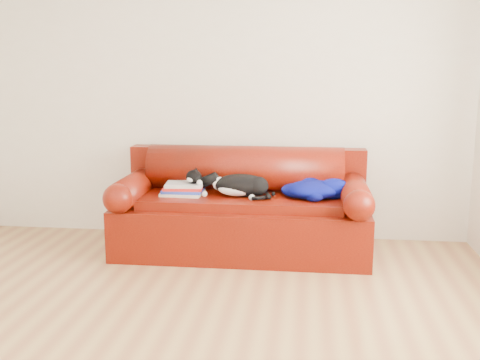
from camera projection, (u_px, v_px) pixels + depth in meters
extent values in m
plane|color=brown|center=(170.00, 328.00, 3.39)|extent=(4.50, 4.50, 0.00)
cube|color=beige|center=(220.00, 96.00, 5.08)|extent=(4.50, 0.02, 2.60)
cube|color=#370302|center=(242.00, 228.00, 4.78)|extent=(2.10, 0.90, 0.42)
cube|color=#370302|center=(241.00, 202.00, 4.68)|extent=(1.66, 0.62, 0.10)
cylinder|color=black|center=(125.00, 257.00, 4.60)|extent=(0.06, 0.06, 0.05)
cylinder|color=black|center=(355.00, 266.00, 4.38)|extent=(0.06, 0.06, 0.05)
cylinder|color=black|center=(148.00, 234.00, 5.25)|extent=(0.06, 0.06, 0.05)
cylinder|color=black|center=(349.00, 241.00, 5.02)|extent=(0.06, 0.06, 0.05)
cube|color=#370302|center=(247.00, 194.00, 5.09)|extent=(2.10, 0.18, 0.85)
cylinder|color=#370302|center=(245.00, 168.00, 4.93)|extent=(1.70, 0.40, 0.40)
cylinder|color=#370302|center=(135.00, 187.00, 4.82)|extent=(0.24, 0.88, 0.24)
sphere|color=#370302|center=(118.00, 199.00, 4.40)|extent=(0.24, 0.24, 0.24)
cylinder|color=#370302|center=(355.00, 193.00, 4.60)|extent=(0.24, 0.88, 0.24)
sphere|color=#370302|center=(359.00, 206.00, 4.17)|extent=(0.24, 0.24, 0.24)
cube|color=beige|center=(184.00, 193.00, 4.72)|extent=(0.35, 0.27, 0.02)
cube|color=white|center=(184.00, 193.00, 4.72)|extent=(0.34, 0.26, 0.02)
cube|color=#1F36AA|center=(184.00, 190.00, 4.71)|extent=(0.33, 0.25, 0.02)
cube|color=white|center=(184.00, 190.00, 4.71)|extent=(0.32, 0.24, 0.02)
cube|color=red|center=(184.00, 187.00, 4.71)|extent=(0.33, 0.26, 0.02)
cube|color=white|center=(184.00, 187.00, 4.71)|extent=(0.32, 0.25, 0.02)
cube|color=#B4B5BB|center=(183.00, 184.00, 4.71)|extent=(0.33, 0.27, 0.02)
cube|color=white|center=(183.00, 184.00, 4.71)|extent=(0.32, 0.26, 0.02)
ellipsoid|color=black|center=(241.00, 185.00, 4.64)|extent=(0.49, 0.34, 0.19)
ellipsoid|color=silver|center=(237.00, 190.00, 4.61)|extent=(0.34, 0.21, 0.12)
ellipsoid|color=silver|center=(220.00, 184.00, 4.67)|extent=(0.15, 0.14, 0.12)
ellipsoid|color=black|center=(257.00, 188.00, 4.61)|extent=(0.22, 0.22, 0.16)
ellipsoid|color=black|center=(208.00, 176.00, 4.73)|extent=(0.16, 0.15, 0.12)
ellipsoid|color=silver|center=(205.00, 178.00, 4.70)|extent=(0.07, 0.07, 0.05)
sphere|color=#BF7272|center=(204.00, 178.00, 4.69)|extent=(0.02, 0.02, 0.02)
cone|color=black|center=(209.00, 170.00, 4.68)|extent=(0.06, 0.05, 0.06)
cone|color=black|center=(211.00, 169.00, 4.74)|extent=(0.06, 0.05, 0.06)
cylinder|color=black|center=(268.00, 195.00, 4.56)|extent=(0.07, 0.16, 0.04)
sphere|color=silver|center=(215.00, 193.00, 4.68)|extent=(0.04, 0.04, 0.04)
sphere|color=silver|center=(252.00, 197.00, 4.52)|extent=(0.04, 0.04, 0.04)
ellipsoid|color=#020441|center=(314.00, 189.00, 4.60)|extent=(0.56, 0.54, 0.15)
ellipsoid|color=#020441|center=(334.00, 188.00, 4.59)|extent=(0.34, 0.32, 0.17)
ellipsoid|color=#020441|center=(298.00, 190.00, 4.65)|extent=(0.36, 0.39, 0.11)
ellipsoid|color=#020441|center=(312.00, 184.00, 4.74)|extent=(0.28, 0.25, 0.17)
ellipsoid|color=#020441|center=(314.00, 194.00, 4.49)|extent=(0.23, 0.24, 0.11)
ellipsoid|color=silver|center=(326.00, 188.00, 4.55)|extent=(0.21, 0.14, 0.05)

